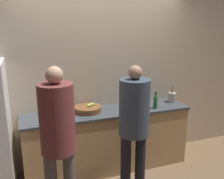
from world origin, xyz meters
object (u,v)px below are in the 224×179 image
Objects in this scene: person_left at (58,133)px; cup_white at (56,112)px; person_center at (134,119)px; bottle_amber at (146,101)px; bottle_green at (155,102)px; utensil_crock at (172,97)px; fruit_bowl at (88,109)px.

person_left is 0.87m from cup_white.
bottle_amber is (0.50, 0.64, -0.01)m from person_center.
person_left reaches higher than bottle_amber.
person_left is 1.61m from bottle_green.
utensil_crock is at bearing -1.35° from cup_white.
person_center is at bearing -39.77° from cup_white.
utensil_crock is at bearing 23.79° from person_left.
bottle_amber is (-0.06, 0.17, -0.03)m from bottle_green.
bottle_green is (1.48, 0.64, -0.02)m from person_left.
person_left is at bearing -156.40° from bottle_green.
fruit_bowl is 2.24× the size of bottle_amber.
person_left reaches higher than bottle_green.
bottle_green reaches higher than fruit_bowl.
person_center reaches higher than bottle_amber.
person_center is at bearing -58.71° from fruit_bowl.
person_left is at bearing -122.04° from fruit_bowl.
person_left is at bearing -156.21° from utensil_crock.
fruit_bowl is at bearing 57.96° from person_left.
utensil_crock is 1.51× the size of bottle_amber.
bottle_green is at bearing -71.82° from bottle_amber.
person_left is 2.04m from utensil_crock.
fruit_bowl is 0.97m from bottle_green.
bottle_green is at bearing -11.31° from fruit_bowl.
cup_white is (-1.32, 0.05, -0.03)m from bottle_amber.
person_left is 6.63× the size of utensil_crock.
utensil_crock reaches higher than fruit_bowl.
utensil_crock is (0.94, 0.65, -0.00)m from person_center.
bottle_green is at bearing 40.34° from person_center.
bottle_amber reaches higher than cup_white.
person_center is 1.14m from utensil_crock.
fruit_bowl is 1.48× the size of utensil_crock.
bottle_green is 1.42× the size of bottle_amber.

